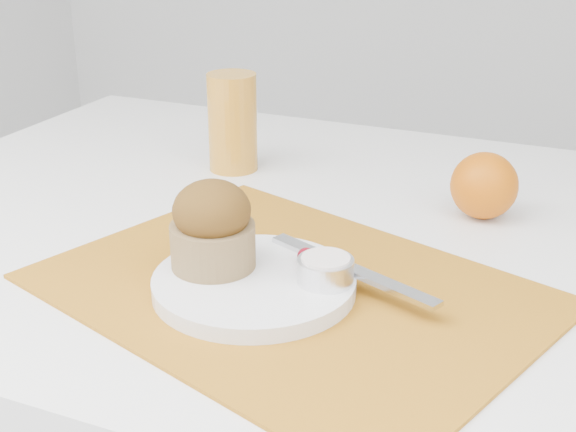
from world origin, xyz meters
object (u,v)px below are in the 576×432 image
at_px(orange, 484,186).
at_px(juice_glass, 233,122).
at_px(muffin, 212,227).
at_px(plate, 254,284).

height_order(orange, juice_glass, juice_glass).
xyz_separation_m(juice_glass, muffin, (0.13, -0.30, -0.01)).
bearing_deg(orange, muffin, -127.19).
xyz_separation_m(plate, juice_glass, (-0.18, 0.31, 0.05)).
bearing_deg(muffin, juice_glass, 113.86).
height_order(orange, muffin, muffin).
relative_size(orange, muffin, 0.80).
height_order(juice_glass, muffin, juice_glass).
distance_m(plate, orange, 0.32).
bearing_deg(muffin, plate, -7.16).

